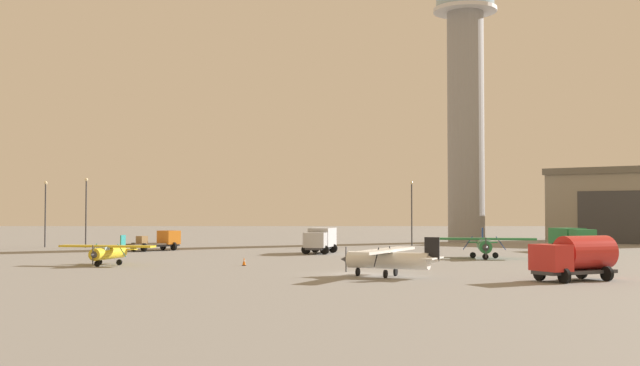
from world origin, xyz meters
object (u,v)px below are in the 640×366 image
(truck_box_silver, at_px, (320,239))
(truck_flatbed_orange, at_px, (159,241))
(light_post_east, at_px, (45,208))
(light_post_centre, at_px, (411,207))
(truck_fuel_tanker_red, at_px, (575,256))
(traffic_cone_near_left, at_px, (547,269))
(airplane_green, at_px, (483,244))
(traffic_cone_near_right, at_px, (243,262))
(airplane_white, at_px, (389,258))
(control_tower, at_px, (465,93))
(airplane_yellow, at_px, (108,252))
(truck_box_green, at_px, (571,238))
(light_post_north, at_px, (85,206))
(light_post_west, at_px, (45,208))

(truck_box_silver, relative_size, truck_flatbed_orange, 1.02)
(light_post_east, relative_size, light_post_centre, 0.98)
(truck_box_silver, height_order, truck_fuel_tanker_red, truck_fuel_tanker_red)
(light_post_east, bearing_deg, traffic_cone_near_left, -41.20)
(airplane_green, distance_m, truck_fuel_tanker_red, 26.22)
(light_post_east, bearing_deg, traffic_cone_near_right, -52.22)
(light_post_centre, height_order, traffic_cone_near_right, light_post_centre)
(airplane_white, height_order, traffic_cone_near_left, airplane_white)
(truck_flatbed_orange, relative_size, truck_fuel_tanker_red, 1.02)
(traffic_cone_near_left, bearing_deg, light_post_centre, 95.56)
(control_tower, height_order, light_post_east, control_tower)
(airplane_yellow, xyz_separation_m, traffic_cone_near_left, (35.93, -8.88, -0.92))
(control_tower, height_order, truck_fuel_tanker_red, control_tower)
(airplane_white, bearing_deg, truck_box_green, -99.20)
(light_post_north, bearing_deg, control_tower, 20.10)
(light_post_north, bearing_deg, light_post_east, 142.04)
(light_post_east, distance_m, traffic_cone_near_left, 73.24)
(control_tower, xyz_separation_m, airplane_yellow, (-41.05, -52.99, -21.90))
(airplane_green, bearing_deg, truck_box_green, 144.86)
(light_post_west, bearing_deg, truck_flatbed_orange, -27.80)
(light_post_east, bearing_deg, light_post_west, -71.16)
(truck_fuel_tanker_red, bearing_deg, truck_box_green, -133.85)
(airplane_white, distance_m, light_post_west, 63.48)
(light_post_centre, bearing_deg, airplane_green, -82.65)
(airplane_yellow, xyz_separation_m, light_post_east, (-19.06, 39.25, 4.02))
(light_post_north, bearing_deg, truck_box_green, -9.33)
(airplane_white, xyz_separation_m, truck_fuel_tanker_red, (12.39, -3.16, 0.32))
(truck_flatbed_orange, distance_m, light_post_west, 19.52)
(airplane_white, xyz_separation_m, truck_flatbed_orange, (-24.31, 39.23, -0.18))
(truck_flatbed_orange, bearing_deg, light_post_east, 98.07)
(light_post_north, bearing_deg, airplane_yellow, -70.58)
(light_post_east, bearing_deg, airplane_yellow, -64.10)
(truck_box_silver, distance_m, truck_fuel_tanker_red, 39.80)
(airplane_yellow, bearing_deg, truck_box_silver, 148.33)
(light_post_west, bearing_deg, airplane_white, -49.44)
(truck_box_silver, height_order, truck_box_green, truck_box_silver)
(truck_box_green, distance_m, light_post_east, 68.98)
(truck_fuel_tanker_red, xyz_separation_m, traffic_cone_near_right, (-23.94, 15.24, -1.31))
(truck_flatbed_orange, bearing_deg, traffic_cone_near_left, -90.64)
(truck_flatbed_orange, height_order, light_post_west, light_post_west)
(airplane_green, bearing_deg, truck_flatbed_orange, -105.54)
(light_post_east, height_order, light_post_north, light_post_north)
(truck_box_silver, xyz_separation_m, truck_fuel_tanker_red, (17.30, -35.85, 0.07))
(light_post_centre, bearing_deg, traffic_cone_near_left, -84.44)
(light_post_west, relative_size, light_post_east, 1.00)
(truck_box_silver, height_order, light_post_west, light_post_west)
(truck_box_silver, xyz_separation_m, truck_flatbed_orange, (-19.40, 6.54, -0.42))
(airplane_yellow, bearing_deg, traffic_cone_near_left, 87.51)
(truck_box_green, relative_size, traffic_cone_near_left, 12.12)
(airplane_green, relative_size, traffic_cone_near_right, 14.12)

